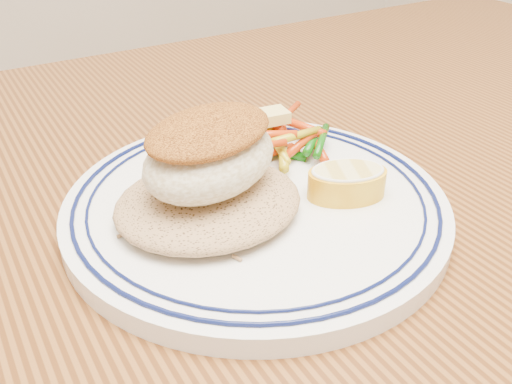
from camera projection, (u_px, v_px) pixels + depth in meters
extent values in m
cube|color=#502910|center=(230.00, 265.00, 0.40)|extent=(1.50, 0.90, 0.04)
cylinder|color=#502910|center=(436.00, 202.00, 1.18)|extent=(0.07, 0.07, 0.71)
cylinder|color=white|center=(256.00, 206.00, 0.42)|extent=(0.28, 0.28, 0.01)
torus|color=#0A113F|center=(256.00, 197.00, 0.41)|extent=(0.26, 0.26, 0.00)
torus|color=#0A113F|center=(256.00, 197.00, 0.41)|extent=(0.24, 0.24, 0.00)
ellipsoid|color=#9E784F|center=(208.00, 198.00, 0.39)|extent=(0.13, 0.12, 0.03)
ellipsoid|color=beige|center=(210.00, 159.00, 0.38)|extent=(0.12, 0.11, 0.05)
ellipsoid|color=#9A5518|center=(209.00, 131.00, 0.37)|extent=(0.12, 0.10, 0.02)
cylinder|color=#C03309|center=(273.00, 147.00, 0.48)|extent=(0.03, 0.04, 0.01)
cylinder|color=#0E510A|center=(275.00, 150.00, 0.47)|extent=(0.04, 0.05, 0.01)
cylinder|color=#C03309|center=(318.00, 148.00, 0.47)|extent=(0.02, 0.05, 0.01)
cylinder|color=#C03309|center=(268.00, 155.00, 0.46)|extent=(0.06, 0.02, 0.01)
cylinder|color=#0E510A|center=(313.00, 141.00, 0.48)|extent=(0.04, 0.04, 0.01)
cylinder|color=#0E510A|center=(264.00, 132.00, 0.49)|extent=(0.03, 0.04, 0.01)
cylinder|color=gold|center=(283.00, 153.00, 0.45)|extent=(0.03, 0.05, 0.01)
cylinder|color=#C03309|center=(282.00, 127.00, 0.50)|extent=(0.03, 0.04, 0.01)
cylinder|color=gold|center=(277.00, 146.00, 0.46)|extent=(0.02, 0.06, 0.01)
cylinder|color=gold|center=(232.00, 135.00, 0.48)|extent=(0.03, 0.05, 0.01)
cylinder|color=#0E510A|center=(278.00, 127.00, 0.49)|extent=(0.03, 0.05, 0.01)
cylinder|color=#C03309|center=(301.00, 144.00, 0.46)|extent=(0.05, 0.02, 0.01)
cylinder|color=#0E510A|center=(322.00, 141.00, 0.46)|extent=(0.04, 0.04, 0.01)
cylinder|color=#C03309|center=(299.00, 125.00, 0.49)|extent=(0.02, 0.06, 0.01)
cylinder|color=gold|center=(254.00, 141.00, 0.46)|extent=(0.06, 0.01, 0.01)
cylinder|color=gold|center=(270.00, 126.00, 0.48)|extent=(0.04, 0.05, 0.01)
cylinder|color=#C03309|center=(250.00, 138.00, 0.46)|extent=(0.01, 0.06, 0.01)
cylinder|color=#C03309|center=(285.00, 116.00, 0.50)|extent=(0.05, 0.03, 0.01)
cylinder|color=#0E510A|center=(249.00, 126.00, 0.47)|extent=(0.06, 0.02, 0.01)
cylinder|color=#C03309|center=(260.00, 119.00, 0.48)|extent=(0.01, 0.06, 0.01)
cylinder|color=#C03309|center=(262.00, 135.00, 0.46)|extent=(0.05, 0.04, 0.01)
cylinder|color=gold|center=(296.00, 136.00, 0.46)|extent=(0.05, 0.02, 0.01)
cylinder|color=#C03309|center=(259.00, 146.00, 0.44)|extent=(0.05, 0.01, 0.01)
cube|color=#F4D877|center=(271.00, 116.00, 0.46)|extent=(0.03, 0.02, 0.01)
torus|color=white|center=(348.00, 171.00, 0.41)|extent=(0.07, 0.07, 0.00)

